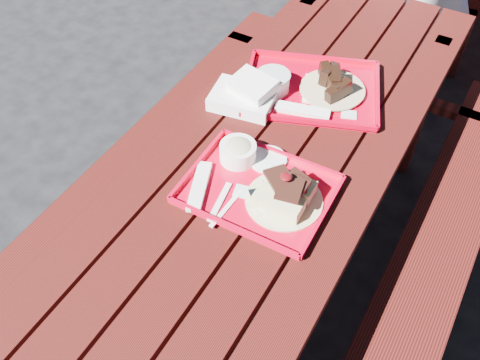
% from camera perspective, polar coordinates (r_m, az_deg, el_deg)
% --- Properties ---
extents(ground, '(60.00, 60.00, 0.00)m').
position_cam_1_polar(ground, '(2.29, 1.92, -11.19)').
color(ground, black).
rests_on(ground, ground).
extents(picnic_table_near, '(1.41, 2.40, 0.75)m').
position_cam_1_polar(picnic_table_near, '(1.83, 2.36, -2.33)').
color(picnic_table_near, '#47100D').
rests_on(picnic_table_near, ground).
extents(near_tray, '(0.44, 0.37, 0.14)m').
position_cam_1_polar(near_tray, '(1.60, 2.26, -0.10)').
color(near_tray, red).
rests_on(near_tray, picnic_table_near).
extents(far_tray, '(0.57, 0.51, 0.08)m').
position_cam_1_polar(far_tray, '(1.94, 7.38, 9.70)').
color(far_tray, '#C0001C').
rests_on(far_tray, picnic_table_near).
extents(white_cloth, '(0.24, 0.20, 0.09)m').
position_cam_1_polar(white_cloth, '(1.88, 0.61, 9.06)').
color(white_cloth, white).
rests_on(white_cloth, picnic_table_near).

